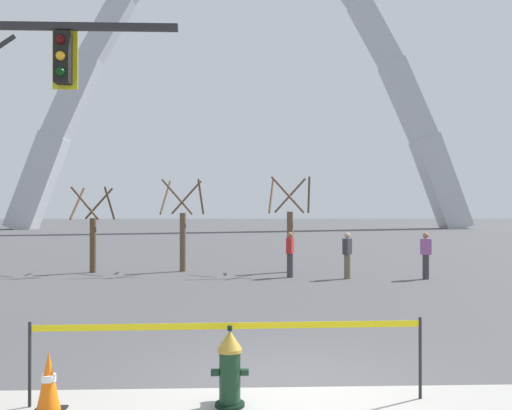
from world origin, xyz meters
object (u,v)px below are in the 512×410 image
at_px(traffic_cone_by_hydrant, 49,383).
at_px(pedestrian_walking_left, 347,255).
at_px(pedestrian_walking_right, 426,255).
at_px(fire_hydrant, 230,368).
at_px(pedestrian_standing_center, 290,254).
at_px(monument_arch, 242,83).

distance_m(traffic_cone_by_hydrant, pedestrian_walking_left, 13.48).
relative_size(traffic_cone_by_hydrant, pedestrian_walking_right, 0.46).
xyz_separation_m(fire_hydrant, pedestrian_standing_center, (1.97, 12.36, 0.35)).
relative_size(monument_arch, pedestrian_standing_center, 34.50).
height_order(monument_arch, pedestrian_walking_right, monument_arch).
bearing_deg(fire_hydrant, pedestrian_walking_right, 60.71).
bearing_deg(fire_hydrant, traffic_cone_by_hydrant, -176.57).
height_order(fire_hydrant, monument_arch, monument_arch).
bearing_deg(fire_hydrant, monument_arch, 89.25).
bearing_deg(traffic_cone_by_hydrant, fire_hydrant, 3.43).
bearing_deg(pedestrian_walking_right, fire_hydrant, -119.29).
distance_m(fire_hydrant, traffic_cone_by_hydrant, 2.15).
xyz_separation_m(fire_hydrant, monument_arch, (0.76, 57.91, 16.95)).
bearing_deg(traffic_cone_by_hydrant, monument_arch, 87.14).
xyz_separation_m(traffic_cone_by_hydrant, pedestrian_standing_center, (4.11, 12.49, 0.46)).
bearing_deg(fire_hydrant, pedestrian_walking_left, 71.86).
xyz_separation_m(pedestrian_walking_left, pedestrian_standing_center, (-1.93, 0.45, 0.00)).
xyz_separation_m(pedestrian_walking_left, pedestrian_walking_right, (2.67, -0.20, 0.00)).
bearing_deg(monument_arch, pedestrian_walking_right, -82.83).
bearing_deg(pedestrian_walking_left, fire_hydrant, -108.14).
xyz_separation_m(traffic_cone_by_hydrant, pedestrian_walking_right, (8.71, 11.84, 0.46)).
xyz_separation_m(monument_arch, pedestrian_standing_center, (1.21, -45.55, -16.60)).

